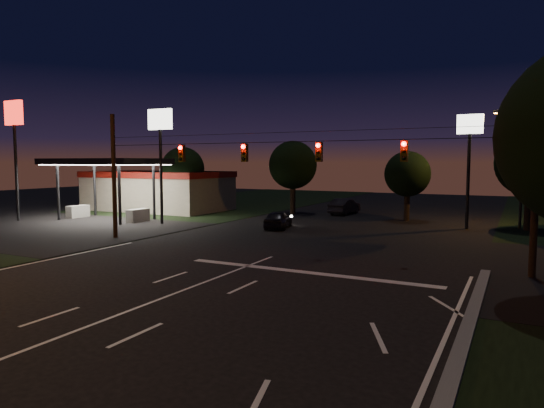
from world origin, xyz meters
The scene contains 17 objects.
ground centered at (0.00, 0.00, 0.00)m, with size 140.00×140.00×0.00m, color black.
cross_street_left centered at (-20.00, 16.00, 0.00)m, with size 20.00×16.00×0.02m, color black.
stop_bar centered at (3.00, 11.50, 0.01)m, with size 12.00×0.50×0.01m, color silver.
utility_pole_right centered at (12.00, 15.00, 0.00)m, with size 0.30×0.30×9.00m, color black.
utility_pole_left centered at (-12.00, 15.00, 0.00)m, with size 0.28×0.28×8.00m, color black.
signal_span centered at (0.00, 14.96, 5.50)m, with size 24.00×0.40×1.56m.
gas_station centered at (-21.86, 30.39, 2.38)m, with size 14.20×16.10×5.25m.
pole_sign_left_near centered at (-14.00, 22.00, 6.98)m, with size 2.20×0.30×9.10m.
pole_sign_left_far centered at (-26.00, 18.00, 7.61)m, with size 2.00×0.30×10.00m.
pole_sign_right centered at (8.00, 30.00, 6.24)m, with size 1.80×0.30×8.40m.
street_light_right_far centered at (11.24, 32.00, 5.24)m, with size 2.20×0.35×9.00m.
tree_far_a centered at (-17.98, 30.12, 4.26)m, with size 4.20×4.20×6.42m.
tree_far_b centered at (-7.98, 34.13, 4.61)m, with size 4.60×4.60×6.98m.
tree_far_c centered at (3.02, 33.10, 3.90)m, with size 3.80×3.80×5.86m.
tree_far_d centered at (12.02, 31.13, 4.83)m, with size 4.80×4.80×7.30m.
car_oncoming_a centered at (-4.60, 23.99, 0.67)m, with size 1.58×3.93×1.34m, color black.
car_oncoming_b centered at (-3.40, 35.80, 0.74)m, with size 1.56×4.49×1.48m, color black.
Camera 1 is at (11.40, -8.21, 4.92)m, focal length 32.00 mm.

